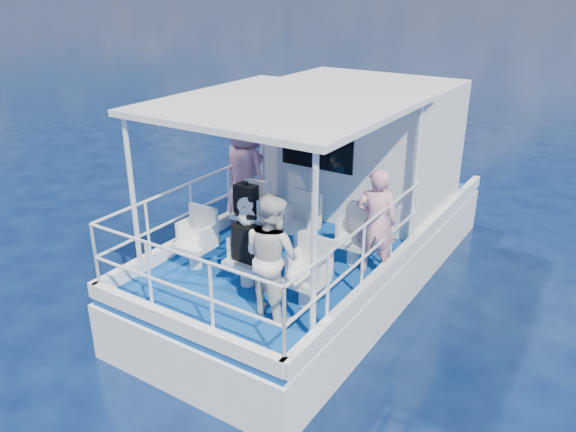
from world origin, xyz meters
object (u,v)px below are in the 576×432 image
object	(u,v)px
passenger_stbd_aft	(272,256)
panda	(246,211)
backpack_center	(246,243)
passenger_port_fwd	(245,171)

from	to	relation	value
passenger_stbd_aft	panda	xyz separation A→B (m)	(-0.63, 0.36, 0.31)
backpack_center	panda	distance (m)	0.44
backpack_center	passenger_port_fwd	bearing A→B (deg)	127.33
backpack_center	panda	world-z (taller)	panda
passenger_port_fwd	passenger_stbd_aft	world-z (taller)	passenger_port_fwd
backpack_center	panda	bearing A→B (deg)	63.39
passenger_port_fwd	panda	size ratio (longest dim) A/B	4.60
passenger_port_fwd	passenger_stbd_aft	distance (m)	2.78
passenger_stbd_aft	panda	distance (m)	0.79
passenger_port_fwd	panda	xyz separation A→B (m)	(1.28, -1.66, 0.18)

